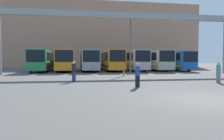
% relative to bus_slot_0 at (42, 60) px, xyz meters
% --- Properties ---
extents(ground_plane, '(200.00, 200.00, 0.00)m').
position_rel_bus_slot_0_xyz_m(ground_plane, '(10.77, -26.36, -1.83)').
color(ground_plane, '#514F4C').
extents(building_backdrop, '(49.97, 12.00, 15.62)m').
position_rel_bus_slot_0_xyz_m(building_backdrop, '(10.77, 21.66, 5.98)').
color(building_backdrop, tan).
rests_on(building_backdrop, ground).
extents(overhead_gantry, '(29.25, 0.80, 7.63)m').
position_rel_bus_slot_0_xyz_m(overhead_gantry, '(10.77, -8.53, 4.56)').
color(overhead_gantry, gray).
rests_on(overhead_gantry, ground).
extents(bus_slot_0, '(2.58, 11.68, 3.17)m').
position_rel_bus_slot_0_xyz_m(bus_slot_0, '(0.00, 0.00, 0.00)').
color(bus_slot_0, '#268C4C').
rests_on(bus_slot_0, ground).
extents(bus_slot_1, '(2.62, 11.10, 3.19)m').
position_rel_bus_slot_0_xyz_m(bus_slot_1, '(3.59, -0.29, 0.01)').
color(bus_slot_1, orange).
rests_on(bus_slot_1, ground).
extents(bus_slot_2, '(2.52, 10.47, 3.18)m').
position_rel_bus_slot_0_xyz_m(bus_slot_2, '(7.18, -0.61, 0.00)').
color(bus_slot_2, '#999EA5').
rests_on(bus_slot_2, ground).
extents(bus_slot_3, '(2.47, 11.99, 3.25)m').
position_rel_bus_slot_0_xyz_m(bus_slot_3, '(10.77, 0.15, 0.04)').
color(bus_slot_3, orange).
rests_on(bus_slot_3, ground).
extents(bus_slot_4, '(2.44, 11.74, 3.23)m').
position_rel_bus_slot_0_xyz_m(bus_slot_4, '(14.36, 0.03, 0.03)').
color(bus_slot_4, beige).
rests_on(bus_slot_4, ground).
extents(bus_slot_5, '(2.59, 12.22, 3.23)m').
position_rel_bus_slot_0_xyz_m(bus_slot_5, '(17.96, 0.27, 0.03)').
color(bus_slot_5, beige).
rests_on(bus_slot_5, ground).
extents(bus_slot_6, '(2.47, 10.51, 3.08)m').
position_rel_bus_slot_0_xyz_m(bus_slot_6, '(21.55, -0.58, -0.05)').
color(bus_slot_6, '#1959A5').
rests_on(bus_slot_6, ground).
extents(pedestrian_mid_left, '(0.34, 0.34, 1.62)m').
position_rel_bus_slot_0_xyz_m(pedestrian_mid_left, '(16.06, -19.79, -0.97)').
color(pedestrian_mid_left, gray).
rests_on(pedestrian_mid_left, ground).
extents(pedestrian_near_left, '(0.35, 0.35, 1.67)m').
position_rel_bus_slot_0_xyz_m(pedestrian_near_left, '(4.93, -17.28, -0.94)').
color(pedestrian_near_left, navy).
rests_on(pedestrian_near_left, ground).
extents(pedestrian_near_center, '(0.33, 0.33, 1.57)m').
position_rel_bus_slot_0_xyz_m(pedestrian_near_center, '(9.02, -21.54, -1.00)').
color(pedestrian_near_center, black).
rests_on(pedestrian_near_center, ground).
extents(traffic_cone, '(0.37, 0.37, 0.60)m').
position_rel_bus_slot_0_xyz_m(traffic_cone, '(10.76, -9.64, -1.53)').
color(traffic_cone, orange).
rests_on(traffic_cone, ground).
extents(lamp_post, '(0.36, 0.36, 7.87)m').
position_rel_bus_slot_0_xyz_m(lamp_post, '(12.02, -8.02, 2.47)').
color(lamp_post, '#595B60').
rests_on(lamp_post, ground).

